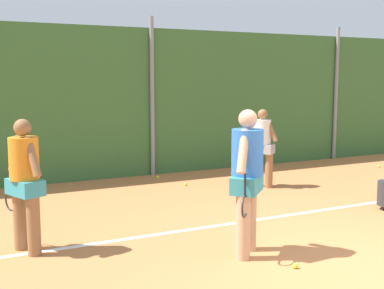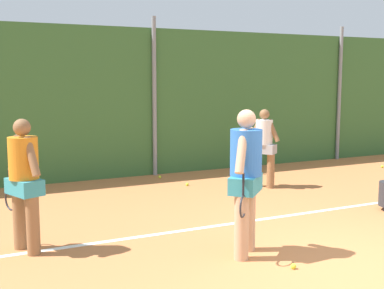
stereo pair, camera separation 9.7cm
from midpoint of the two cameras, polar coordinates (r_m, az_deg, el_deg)
ground_plane at (r=7.89m, az=7.91°, el=-9.20°), size 29.28×29.28×0.00m
hedge_fence_backdrop at (r=11.82m, az=-5.08°, el=4.78°), size 19.03×0.25×3.39m
fence_post_center at (r=11.66m, az=-4.78°, el=5.37°), size 0.10×0.10×3.65m
fence_post_right at (r=14.59m, az=15.81°, el=5.55°), size 0.10×0.10×3.65m
court_baseline_paint at (r=8.17m, az=6.48°, el=-8.55°), size 13.91×0.10×0.01m
player_foreground_near at (r=6.41m, az=5.82°, el=-3.40°), size 0.62×0.67×1.88m
player_midcourt at (r=6.84m, az=-18.84°, el=-3.68°), size 0.47×0.74×1.75m
player_backcourt_far at (r=10.50m, az=7.69°, el=0.11°), size 0.50×0.58×1.63m
tennis_ball_1 at (r=13.66m, az=20.23°, el=-2.31°), size 0.07×0.07×0.07m
tennis_ball_2 at (r=6.30m, az=11.17°, el=-13.34°), size 0.07×0.07×0.07m
tennis_ball_3 at (r=10.65m, az=-1.00°, el=-4.54°), size 0.07×0.07×0.07m
tennis_ball_4 at (r=11.46m, az=-4.14°, el=-3.69°), size 0.07×0.07×0.07m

